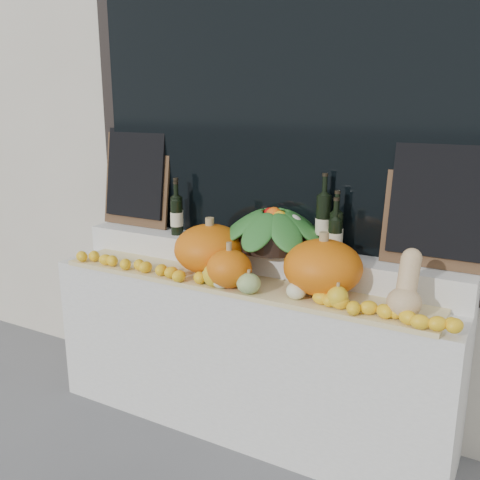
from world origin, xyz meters
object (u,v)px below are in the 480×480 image
(pumpkin_right, at_px, (323,267))
(produce_bowl, at_px, (274,228))
(butternut_squash, at_px, (406,290))
(pumpkin_left, at_px, (210,249))
(wine_bottle_tall, at_px, (323,224))

(pumpkin_right, distance_m, produce_bowl, 0.43)
(butternut_squash, relative_size, produce_bowl, 0.46)
(pumpkin_left, distance_m, pumpkin_right, 0.66)
(pumpkin_left, relative_size, butternut_squash, 1.35)
(pumpkin_left, bearing_deg, butternut_squash, -5.33)
(pumpkin_left, height_order, butternut_squash, butternut_squash)
(butternut_squash, bearing_deg, pumpkin_right, 168.53)
(pumpkin_right, height_order, produce_bowl, produce_bowl)
(produce_bowl, bearing_deg, wine_bottle_tall, 7.09)
(pumpkin_left, bearing_deg, wine_bottle_tall, 21.62)
(pumpkin_left, bearing_deg, pumpkin_right, -1.36)
(produce_bowl, height_order, wine_bottle_tall, wine_bottle_tall)
(pumpkin_right, xyz_separation_m, wine_bottle_tall, (-0.09, 0.24, 0.16))
(butternut_squash, height_order, produce_bowl, produce_bowl)
(pumpkin_left, distance_m, produce_bowl, 0.37)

